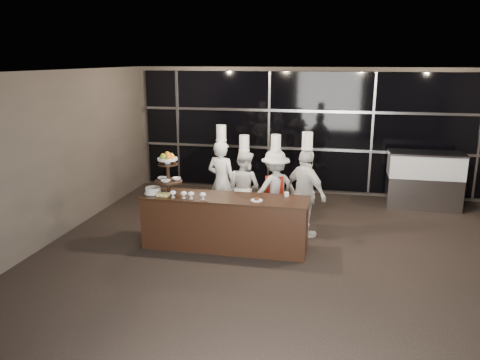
% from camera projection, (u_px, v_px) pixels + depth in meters
% --- Properties ---
extents(room, '(10.00, 10.00, 10.00)m').
position_uv_depth(room, '(303.00, 187.00, 6.35)').
color(room, black).
rests_on(room, ground).
extents(window_wall, '(8.60, 0.10, 2.80)m').
position_uv_depth(window_wall, '(319.00, 132.00, 11.02)').
color(window_wall, black).
rests_on(window_wall, ground).
extents(buffet_counter, '(2.84, 0.74, 0.92)m').
position_uv_depth(buffet_counter, '(225.00, 222.00, 8.03)').
color(buffet_counter, black).
rests_on(buffet_counter, ground).
extents(display_stand, '(0.48, 0.48, 0.74)m').
position_uv_depth(display_stand, '(168.00, 170.00, 8.00)').
color(display_stand, black).
rests_on(display_stand, buffet_counter).
extents(compotes, '(0.63, 0.11, 0.12)m').
position_uv_depth(compotes, '(188.00, 194.00, 7.80)').
color(compotes, silver).
rests_on(compotes, buffet_counter).
extents(layer_cake, '(0.30, 0.30, 0.11)m').
position_uv_depth(layer_cake, '(153.00, 190.00, 8.10)').
color(layer_cake, white).
rests_on(layer_cake, buffet_counter).
extents(pastry_squares, '(0.19, 0.13, 0.05)m').
position_uv_depth(pastry_squares, '(163.00, 194.00, 7.96)').
color(pastry_squares, '#FBED7B').
rests_on(pastry_squares, buffet_counter).
extents(small_plate, '(0.20, 0.20, 0.05)m').
position_uv_depth(small_plate, '(257.00, 200.00, 7.70)').
color(small_plate, white).
rests_on(small_plate, buffet_counter).
extents(chef_cup, '(0.08, 0.08, 0.07)m').
position_uv_depth(chef_cup, '(287.00, 194.00, 7.94)').
color(chef_cup, white).
rests_on(chef_cup, buffet_counter).
extents(display_case, '(1.56, 0.68, 1.24)m').
position_uv_depth(display_case, '(424.00, 177.00, 10.16)').
color(display_case, '#A5A5AA').
rests_on(display_case, ground).
extents(chef_a, '(0.70, 0.56, 1.96)m').
position_uv_depth(chef_a, '(222.00, 181.00, 9.17)').
color(chef_a, white).
rests_on(chef_a, ground).
extents(chef_b, '(0.90, 0.83, 1.78)m').
position_uv_depth(chef_b, '(244.00, 187.00, 9.14)').
color(chef_b, white).
rests_on(chef_b, ground).
extents(chef_c, '(1.13, 1.02, 1.82)m').
position_uv_depth(chef_c, '(275.00, 188.00, 8.98)').
color(chef_c, silver).
rests_on(chef_c, ground).
extents(chef_d, '(0.99, 0.94, 1.94)m').
position_uv_depth(chef_d, '(305.00, 193.00, 8.44)').
color(chef_d, silver).
rests_on(chef_d, ground).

